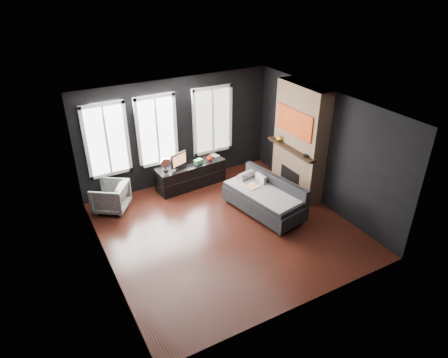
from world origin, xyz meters
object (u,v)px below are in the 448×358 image
monitor (179,160)px  mug (210,158)px  media_console (191,175)px  book (212,153)px  armchair (110,195)px  mantel_vase (280,138)px  sofa (264,196)px

monitor → mug: bearing=-20.3°
media_console → book: (0.69, 0.11, 0.42)m
armchair → book: book is taller
armchair → mug: mug is taller
armchair → monitor: monitor is taller
monitor → mantel_vase: 2.50m
book → mantel_vase: 1.80m
armchair → book: 2.79m
sofa → monitor: (-1.25, 1.86, 0.42)m
armchair → mantel_vase: (4.00, -0.90, 0.94)m
armchair → mug: bearing=127.7°
book → armchair: bearing=-174.6°
sofa → monitor: bearing=113.1°
sofa → mug: 1.95m
sofa → armchair: size_ratio=2.59×
monitor → media_console: bearing=-11.4°
media_console → monitor: bearing=-174.4°
sofa → media_console: bearing=104.9°
media_console → mantel_vase: 2.42m
mantel_vase → media_console: bearing=151.4°
media_console → sofa: bearing=-69.5°
media_console → mug: 0.65m
sofa → monitor: size_ratio=3.83×
media_console → monitor: 0.62m
monitor → armchair: bearing=160.7°
sofa → mug: size_ratio=14.13×
book → media_console: bearing=-171.0°
monitor → book: monitor is taller
sofa → monitor: 2.28m
sofa → book: (-0.24, 2.04, 0.31)m
mug → mantel_vase: bearing=-36.0°
media_console → mantel_vase: size_ratio=10.37×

